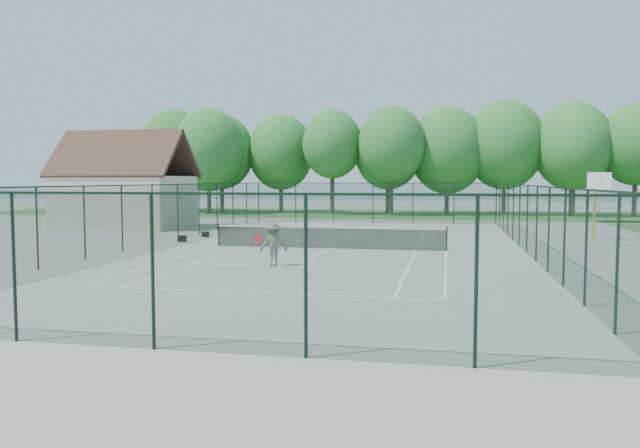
{
  "coord_description": "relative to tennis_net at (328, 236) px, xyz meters",
  "views": [
    {
      "loc": [
        5.49,
        -28.91,
        3.26
      ],
      "look_at": [
        0.0,
        -2.0,
        1.3
      ],
      "focal_mm": 35.0,
      "sensor_mm": 36.0,
      "label": 1
    }
  ],
  "objects": [
    {
      "name": "tree_line_far",
      "position": [
        0.0,
        30.0,
        5.42
      ],
      "size": [
        39.4,
        6.4,
        9.7
      ],
      "color": "#403422",
      "rests_on": "ground"
    },
    {
      "name": "tennis_player",
      "position": [
        -0.9,
        -6.38,
        0.25
      ],
      "size": [
        1.7,
        0.98,
        1.65
      ],
      "color": "#63694B",
      "rests_on": "ground"
    },
    {
      "name": "fence_enclosure",
      "position": [
        0.0,
        0.0,
        0.98
      ],
      "size": [
        18.05,
        36.05,
        3.02
      ],
      "color": "#15311A",
      "rests_on": "ground"
    },
    {
      "name": "sports_bag_a",
      "position": [
        -8.09,
        1.49,
        -0.4
      ],
      "size": [
        0.45,
        0.3,
        0.34
      ],
      "primitive_type": "cube",
      "rotation": [
        0.0,
        0.0,
        0.11
      ],
      "color": "black",
      "rests_on": "ground"
    },
    {
      "name": "sports_bag_b",
      "position": [
        -7.99,
        4.45,
        -0.42
      ],
      "size": [
        0.46,
        0.37,
        0.31
      ],
      "primitive_type": "cube",
      "rotation": [
        0.0,
        0.0,
        -0.39
      ],
      "color": "black",
      "rests_on": "ground"
    },
    {
      "name": "tennis_net",
      "position": [
        0.0,
        0.0,
        0.0
      ],
      "size": [
        11.08,
        0.08,
        1.1
      ],
      "color": "black",
      "rests_on": "ground"
    },
    {
      "name": "basketball_goal",
      "position": [
        13.36,
        6.74,
        1.99
      ],
      "size": [
        1.2,
        1.43,
        3.65
      ],
      "color": "gold",
      "rests_on": "ground"
    },
    {
      "name": "ground",
      "position": [
        0.0,
        0.0,
        -0.58
      ],
      "size": [
        140.0,
        140.0,
        0.0
      ],
      "primitive_type": "plane",
      "color": "gray",
      "rests_on": "ground"
    },
    {
      "name": "grass_far",
      "position": [
        0.0,
        30.0,
        -0.57
      ],
      "size": [
        80.0,
        16.0,
        0.01
      ],
      "primitive_type": "cube",
      "color": "#366D2D",
      "rests_on": "ground"
    },
    {
      "name": "court_lines",
      "position": [
        0.0,
        0.0,
        -0.57
      ],
      "size": [
        11.05,
        23.85,
        0.01
      ],
      "color": "white",
      "rests_on": "ground"
    },
    {
      "name": "utility_building",
      "position": [
        -16.0,
        10.0,
        2.54
      ],
      "size": [
        8.6,
        6.27,
        6.63
      ],
      "color": "beige",
      "rests_on": "ground"
    }
  ]
}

